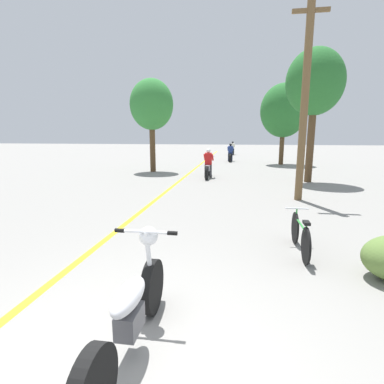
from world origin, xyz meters
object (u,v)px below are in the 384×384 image
(utility_pole, at_px, (305,98))
(motorcycle_rider_lead, at_px, (208,167))
(roadside_tree_left, at_px, (152,105))
(bicycle_parked, at_px, (300,235))
(motorcycle_foreground, at_px, (131,311))
(motorcycle_rider_far, at_px, (232,150))
(roadside_tree_right_far, at_px, (284,111))
(motorcycle_rider_mid, at_px, (230,155))
(roadside_tree_right_near, at_px, (315,83))

(utility_pole, bearing_deg, motorcycle_rider_lead, 126.80)
(utility_pole, height_order, roadside_tree_left, utility_pole)
(bicycle_parked, bearing_deg, roadside_tree_left, 118.11)
(utility_pole, xyz_separation_m, motorcycle_rider_lead, (-3.51, 4.69, -2.75))
(motorcycle_foreground, relative_size, motorcycle_rider_far, 1.08)
(roadside_tree_right_far, distance_m, motorcycle_rider_lead, 9.24)
(roadside_tree_left, height_order, motorcycle_rider_lead, roadside_tree_left)
(motorcycle_foreground, bearing_deg, roadside_tree_left, 105.26)
(motorcycle_rider_mid, xyz_separation_m, bicycle_parked, (1.82, -18.73, -0.19))
(roadside_tree_left, bearing_deg, roadside_tree_right_far, 33.94)
(roadside_tree_left, distance_m, motorcycle_foreground, 15.30)
(motorcycle_foreground, bearing_deg, motorcycle_rider_mid, 89.03)
(motorcycle_rider_lead, height_order, motorcycle_rider_mid, motorcycle_rider_lead)
(roadside_tree_right_far, xyz_separation_m, motorcycle_foreground, (-4.05, -19.78, -3.31))
(roadside_tree_left, relative_size, motorcycle_rider_mid, 2.47)
(roadside_tree_right_near, distance_m, motorcycle_rider_lead, 6.06)
(roadside_tree_right_far, bearing_deg, motorcycle_rider_far, 110.67)
(bicycle_parked, bearing_deg, motorcycle_foreground, -126.37)
(roadside_tree_right_far, relative_size, bicycle_parked, 3.43)
(roadside_tree_right_far, bearing_deg, motorcycle_rider_mid, 152.63)
(roadside_tree_left, distance_m, bicycle_parked, 13.42)
(utility_pole, distance_m, roadside_tree_right_far, 12.13)
(roadside_tree_left, height_order, motorcycle_foreground, roadside_tree_left)
(motorcycle_rider_lead, bearing_deg, motorcycle_rider_mid, 84.83)
(roadside_tree_right_far, height_order, bicycle_parked, roadside_tree_right_far)
(roadside_tree_right_near, distance_m, roadside_tree_right_far, 8.06)
(roadside_tree_left, relative_size, motorcycle_foreground, 2.36)
(motorcycle_foreground, relative_size, motorcycle_rider_mid, 1.05)
(utility_pole, relative_size, bicycle_parked, 3.90)
(roadside_tree_left, bearing_deg, motorcycle_foreground, -74.74)
(motorcycle_foreground, bearing_deg, utility_pole, 68.52)
(roadside_tree_left, xyz_separation_m, bicycle_parked, (6.11, -11.44, -3.42))
(roadside_tree_right_near, relative_size, roadside_tree_right_far, 1.03)
(roadside_tree_right_far, height_order, motorcycle_foreground, roadside_tree_right_far)
(motorcycle_rider_mid, xyz_separation_m, motorcycle_rider_far, (0.01, 7.84, -0.01))
(roadside_tree_right_near, bearing_deg, utility_pole, -106.18)
(roadside_tree_right_near, height_order, motorcycle_foreground, roadside_tree_right_near)
(utility_pole, distance_m, motorcycle_rider_far, 22.16)
(roadside_tree_right_far, xyz_separation_m, motorcycle_rider_lead, (-4.53, -7.39, -3.22))
(utility_pole, height_order, motorcycle_rider_far, utility_pole)
(motorcycle_rider_far, bearing_deg, roadside_tree_left, -105.89)
(roadside_tree_right_far, distance_m, motorcycle_rider_mid, 5.26)
(utility_pole, xyz_separation_m, roadside_tree_left, (-6.96, 6.70, 0.47))
(motorcycle_rider_mid, relative_size, motorcycle_rider_far, 1.03)
(motorcycle_foreground, bearing_deg, bicycle_parked, 53.63)
(roadside_tree_left, bearing_deg, bicycle_parked, -61.89)
(motorcycle_rider_lead, bearing_deg, roadside_tree_left, 149.78)
(motorcycle_rider_mid, bearing_deg, roadside_tree_right_far, -27.37)
(utility_pole, height_order, bicycle_parked, utility_pole)
(motorcycle_foreground, height_order, motorcycle_rider_mid, motorcycle_rider_mid)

